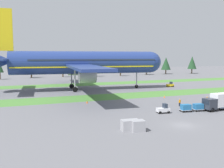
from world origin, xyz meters
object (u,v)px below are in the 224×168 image
Objects in this scene: cargo_dolly_fourth at (222,105)px; taxiway_marker_1 at (164,97)px; pushback_tractor at (170,85)px; cargo_dolly_lead at (186,107)px; cargo_dolly_third at (210,106)px; ground_crew_marshaller at (180,102)px; catering_truck at (218,101)px; uld_container_2 at (138,126)px; uld_container_1 at (133,125)px; baggage_tug at (163,109)px; cargo_dolly_second at (198,107)px; taxiway_marker_0 at (87,102)px; ground_crew_loader at (207,99)px; airliner at (81,62)px; uld_container_0 at (128,125)px.

cargo_dolly_fourth is 18.32m from taxiway_marker_1.
cargo_dolly_fourth is 41.29m from pushback_tractor.
cargo_dolly_lead is 1.00× the size of cargo_dolly_third.
ground_crew_marshaller reaches higher than cargo_dolly_third.
catering_truck is 3.52× the size of uld_container_2.
uld_container_2 reaches higher than cargo_dolly_third.
uld_container_2 reaches higher than uld_container_1.
baggage_tug is 19.76m from taxiway_marker_1.
pushback_tractor is at bearing -22.48° from catering_truck.
cargo_dolly_second reaches higher than taxiway_marker_0.
ground_crew_marshaller is 8.53m from ground_crew_loader.
taxiway_marker_1 is at bearing 139.72° from ground_crew_loader.
ground_crew_marshaller is at bearing 34.51° from catering_truck.
pushback_tractor is at bearing -15.94° from cargo_dolly_third.
airliner is 43.83m from cargo_dolly_lead.
airliner reaches higher than cargo_dolly_lead.
airliner is at bearing 15.49° from baggage_tug.
cargo_dolly_fourth is at bearing -90.00° from baggage_tug.
baggage_tug is at bearing 90.00° from cargo_dolly_lead.
pushback_tractor reaches higher than taxiway_marker_1.
uld_container_1 is (-16.04, -8.12, -0.08)m from cargo_dolly_lead.
cargo_dolly_second is (7.88, -0.89, 0.10)m from baggage_tug.
uld_container_2 is at bearing 1.02° from airliner.
ground_crew_loader is at bearing 27.98° from uld_container_1.
cargo_dolly_lead is 43.94m from pushback_tractor.
taxiway_marker_0 is at bearing -179.21° from taxiway_marker_1.
catering_truck is (18.97, -42.61, -7.39)m from airliner.
catering_truck is (7.46, -1.16, 1.03)m from cargo_dolly_lead.
airliner is 51.24m from uld_container_2.
catering_truck is 25.28m from uld_container_0.
baggage_tug is 1.36× the size of uld_container_0.
taxiway_marker_0 is (-22.19, 17.45, -0.58)m from cargo_dolly_third.
ground_crew_marshaller is 12.12m from taxiway_marker_1.
ground_crew_loader is at bearing -21.17° from taxiway_marker_0.
uld_container_0 is (-5.31, -49.53, -8.49)m from airliner.
taxiway_marker_0 is at bearing 50.77° from cargo_dolly_lead.
ground_crew_marshaller is 0.87× the size of uld_container_2.
uld_container_0 is at bearing 132.60° from baggage_tug.
cargo_dolly_lead is 0.33× the size of catering_truck.
uld_container_1 is (-26.98, -14.33, -0.10)m from ground_crew_loader.
baggage_tug reaches higher than uld_container_1.
baggage_tug is 4.05× the size of taxiway_marker_0.
uld_container_0 is at bearing -128.34° from ground_crew_loader.
taxiway_marker_1 is (17.30, -24.34, -9.02)m from airliner.
uld_container_2 is at bearing -129.33° from taxiway_marker_1.
baggage_tug reaches higher than uld_container_0.
cargo_dolly_third is at bearing 18.92° from uld_container_1.
catering_truck reaches higher than ground_crew_loader.
cargo_dolly_fourth is 1.18× the size of uld_container_2.
ground_crew_marshaller is at bearing 10.73° from cargo_dolly_second.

